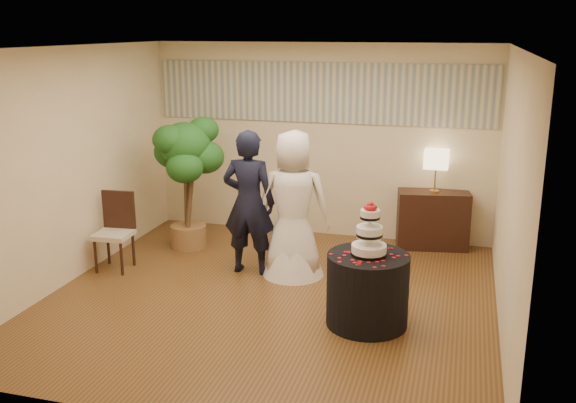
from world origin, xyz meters
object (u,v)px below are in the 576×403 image
(bride, at_px, (293,204))
(console, at_px, (433,220))
(cake_table, at_px, (367,290))
(table_lamp, at_px, (436,171))
(ficus_tree, at_px, (186,183))
(side_chair, at_px, (113,232))
(groom, at_px, (249,203))
(wedding_cake, at_px, (370,229))

(bride, relative_size, console, 1.89)
(bride, distance_m, cake_table, 1.68)
(bride, height_order, console, bride)
(table_lamp, bearing_deg, cake_table, -100.71)
(ficus_tree, relative_size, side_chair, 1.88)
(bride, height_order, cake_table, bride)
(groom, distance_m, ficus_tree, 1.32)
(wedding_cake, height_order, table_lamp, table_lamp)
(groom, xyz_separation_m, table_lamp, (2.16, 1.58, 0.19))
(wedding_cake, height_order, console, wedding_cake)
(wedding_cake, bearing_deg, bride, 134.09)
(groom, distance_m, side_chair, 1.78)
(cake_table, bearing_deg, bride, 134.09)
(groom, bearing_deg, wedding_cake, 145.27)
(ficus_tree, bearing_deg, wedding_cake, -32.01)
(bride, xyz_separation_m, side_chair, (-2.24, -0.45, -0.42))
(console, distance_m, ficus_tree, 3.46)
(table_lamp, xyz_separation_m, ficus_tree, (-3.30, -0.91, -0.17))
(bride, xyz_separation_m, console, (1.61, 1.52, -0.51))
(table_lamp, distance_m, ficus_tree, 3.43)
(groom, relative_size, wedding_cake, 3.23)
(cake_table, bearing_deg, console, 79.29)
(groom, height_order, ficus_tree, ficus_tree)
(side_chair, bearing_deg, wedding_cake, -16.14)
(wedding_cake, bearing_deg, cake_table, 0.00)
(ficus_tree, height_order, side_chair, ficus_tree)
(console, relative_size, ficus_tree, 0.52)
(wedding_cake, relative_size, side_chair, 0.57)
(bride, height_order, ficus_tree, ficus_tree)
(wedding_cake, bearing_deg, ficus_tree, 147.99)
(wedding_cake, height_order, ficus_tree, ficus_tree)
(table_lamp, bearing_deg, side_chair, -152.97)
(console, height_order, table_lamp, table_lamp)
(ficus_tree, bearing_deg, console, 15.40)
(bride, relative_size, side_chair, 1.85)
(groom, distance_m, console, 2.72)
(cake_table, distance_m, ficus_tree, 3.35)
(wedding_cake, bearing_deg, side_chair, 168.28)
(bride, bearing_deg, ficus_tree, -25.92)
(wedding_cake, distance_m, ficus_tree, 3.30)
(groom, xyz_separation_m, cake_table, (1.66, -1.08, -0.53))
(bride, xyz_separation_m, wedding_cake, (1.11, -1.14, 0.13))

